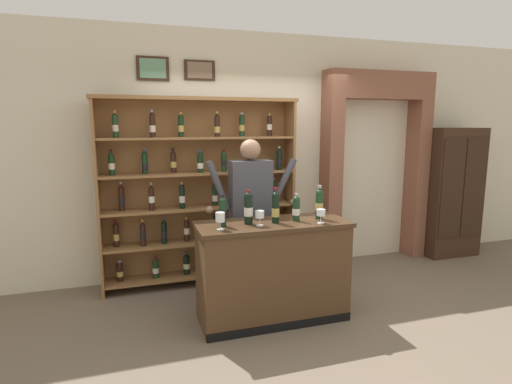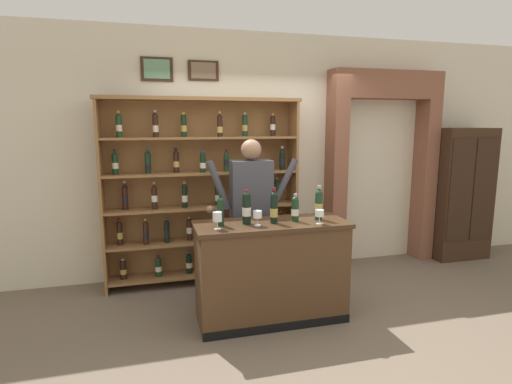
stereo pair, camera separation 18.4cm
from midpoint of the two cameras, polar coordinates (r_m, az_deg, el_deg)
ground_plane at (r=4.27m, az=2.87°, el=-17.03°), size 14.00×14.00×0.02m
back_wall at (r=5.26m, az=-2.71°, el=5.22°), size 12.00×0.19×3.00m
wine_shelf at (r=4.84m, az=-9.00°, el=0.54°), size 2.30×0.35×2.19m
archway_doorway at (r=5.87m, az=15.06°, el=5.02°), size 1.55×0.45×2.58m
side_cabinet at (r=6.47m, az=24.87°, el=-0.03°), size 0.80×0.44×1.84m
tasting_counter at (r=4.02m, az=1.03°, el=-10.99°), size 1.46×0.57×0.97m
shopkeeper at (r=4.34m, az=-1.97°, el=-1.31°), size 1.02×0.22×1.74m
tasting_bottle_bianco at (r=3.73m, az=-6.07°, el=-2.72°), size 0.07×0.07×0.29m
tasting_bottle_brunello at (r=3.78m, az=-2.45°, el=-2.20°), size 0.08×0.08×0.32m
tasting_bottle_riserva at (r=3.82m, az=1.38°, el=-2.11°), size 0.07×0.07×0.34m
tasting_bottle_grappa at (r=3.92m, az=4.31°, el=-2.26°), size 0.07×0.07×0.27m
tasting_bottle_prosecco at (r=4.02m, az=7.55°, el=-1.58°), size 0.07×0.07×0.33m
wine_glass_left at (r=3.73m, az=-0.89°, el=-3.22°), size 0.08×0.08×0.14m
wine_glass_spare at (r=3.85m, az=7.71°, el=-2.93°), size 0.08×0.08×0.14m
wine_glass_right at (r=3.61m, az=-6.48°, el=-3.64°), size 0.08×0.08×0.16m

